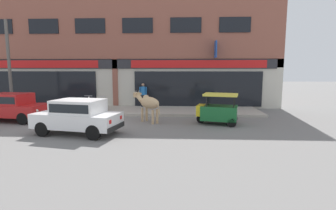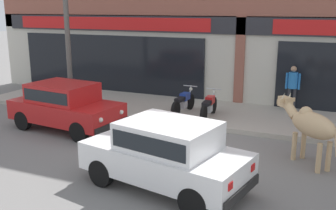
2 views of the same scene
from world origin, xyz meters
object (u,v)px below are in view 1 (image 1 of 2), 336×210
Objects in this scene: cow at (148,103)px; utility_pole at (9,67)px; motorcycle_0 at (85,104)px; car_0 at (11,106)px; auto_rickshaw at (218,111)px; motorcycle_1 at (100,105)px; pedestrian at (143,92)px; car_1 at (78,115)px.

utility_pole reaches higher than cow.
motorcycle_0 is at bearing 148.54° from cow.
auto_rickshaw is at bearing -1.13° from car_0.
cow is 8.80m from utility_pole.
motorcycle_1 is (0.97, -0.16, 0.00)m from motorcycle_0.
utility_pole reaches higher than pedestrian.
motorcycle_0 is 1.13× the size of pedestrian.
cow is 1.05× the size of pedestrian.
auto_rickshaw is 7.33m from motorcycle_1.
motorcycle_1 is at bearing 158.01° from auto_rickshaw.
motorcycle_0 is at bearing -151.40° from pedestrian.
motorcycle_0 is at bearing 107.54° from car_1.
utility_pole is at bearing 167.55° from cow.
car_0 is 0.69× the size of utility_pole.
cow is at bearing 175.44° from auto_rickshaw.
pedestrian is at bearing 76.19° from car_1.
utility_pole is at bearing -169.46° from motorcycle_0.
cow reaches higher than auto_rickshaw.
motorcycle_1 is 0.34× the size of utility_pole.
auto_rickshaw is at bearing -4.56° from cow.
motorcycle_1 is at bearing 143.36° from cow.
pedestrian is (-4.39, 4.74, 0.47)m from auto_rickshaw.
motorcycle_1 is at bearing -140.32° from pedestrian.
car_0 is (-7.18, -0.07, -0.19)m from cow.
utility_pole reaches higher than motorcycle_0.
car_1 is at bearing -135.69° from cow.
motorcycle_1 is 5.62m from utility_pole.
car_1 is at bearing -37.58° from utility_pole.
motorcycle_0 is 3.89m from pedestrian.
car_1 is 5.46m from motorcycle_0.
auto_rickshaw is (10.66, -0.21, -0.15)m from car_0.
car_0 is 1.75× the size of auto_rickshaw.
pedestrian is 8.11m from utility_pole.
motorcycle_0 is 0.98m from motorcycle_1.
pedestrian is (-0.91, 4.46, 0.13)m from cow.
pedestrian is (2.40, 1.99, 0.60)m from motorcycle_1.
pedestrian reaches higher than motorcycle_1.
car_0 is at bearing -144.14° from pedestrian.
cow is 3.70m from car_1.
cow is 5.05m from motorcycle_0.
auto_rickshaw is at bearing -21.99° from motorcycle_1.
cow reaches higher than car_0.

